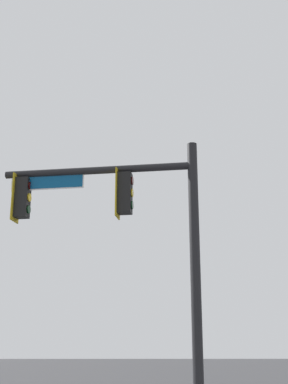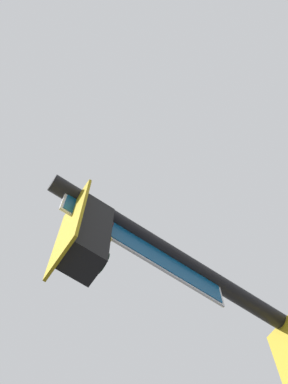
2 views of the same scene
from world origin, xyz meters
The scene contains 1 object.
signal_pole_near centered at (-5.64, -8.43, 4.90)m, with size 5.15×1.29×7.05m.
Camera 1 is at (-5.53, 4.90, 1.76)m, focal length 50.00 mm.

